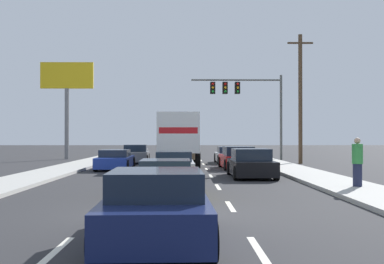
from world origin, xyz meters
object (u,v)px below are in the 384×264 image
Objects in this scene: car_silver at (174,166)px; utility_pole_mid at (300,97)px; car_navy at (156,208)px; car_red at (238,158)px; car_gray at (136,155)px; car_blue at (115,160)px; roadside_billboard at (67,89)px; pedestrian_near_corner at (357,162)px; car_white at (229,155)px; car_black at (251,164)px; car_yellow at (166,180)px; box_truck at (178,136)px; traffic_signal_mast at (240,94)px.

car_silver is 0.47× the size of utility_pole_mid.
car_navy is 0.99× the size of car_red.
car_gray reaches higher than car_silver.
car_silver is at bearing -58.71° from car_blue.
car_red is 18.65m from roadside_billboard.
car_blue is at bearing -155.10° from utility_pole_mid.
car_silver is 7.35m from car_red.
car_silver is at bearing -76.28° from car_gray.
car_white is at bearing 99.59° from pedestrian_near_corner.
car_gray is 12.49m from utility_pole_mid.
utility_pole_mid is (8.66, 24.73, 4.11)m from car_navy.
car_blue is at bearing 142.99° from car_black.
utility_pole_mid is at bearing 24.90° from car_blue.
car_red is 2.49× the size of pedestrian_near_corner.
car_yellow is at bearing 90.88° from car_navy.
roadside_billboard reaches higher than car_blue.
pedestrian_near_corner is (3.03, -11.47, 0.39)m from car_red.
box_truck reaches higher than car_red.
utility_pole_mid is at bearing 15.86° from box_truck.
box_truck is 1.70× the size of car_white.
car_red is at bearing 104.78° from pedestrian_near_corner.
roadside_billboard is at bearing 159.14° from utility_pole_mid.
car_black is at bearing 6.89° from car_silver.
car_black is 12.84m from utility_pole_mid.
car_black is 0.48× the size of utility_pole_mid.
box_truck is 15.66m from pedestrian_near_corner.
pedestrian_near_corner is at bearing 13.34° from car_yellow.
car_silver is (-0.06, -9.09, -1.35)m from box_truck.
box_truck reaches higher than car_gray.
car_navy is 0.52× the size of roadside_billboard.
utility_pole_mid is at bearing 53.09° from car_silver.
car_red reaches higher than car_blue.
traffic_signal_mast is (1.33, 10.22, 4.75)m from car_red.
car_blue is at bearing -137.84° from car_white.
car_yellow is at bearing -105.98° from car_red.
car_gray is 0.95× the size of car_red.
car_gray is at bearing 98.78° from car_yellow.
car_black is 0.53× the size of roadside_billboard.
traffic_signal_mast is at bearing 77.70° from car_yellow.
car_yellow is 20.64m from utility_pole_mid.
car_yellow reaches higher than car_blue.
car_yellow is 1.02× the size of car_white.
car_navy is (3.56, -19.05, 0.06)m from car_blue.
car_white is at bearing 89.38° from car_red.
car_gray is 13.00m from car_silver.
utility_pole_mid is at bearing 64.33° from car_yellow.
car_white is (3.71, 25.64, -0.05)m from car_navy.
car_gray is at bearing 131.57° from box_truck.
car_navy is at bearing -89.99° from car_silver.
traffic_signal_mast reaches higher than car_silver.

